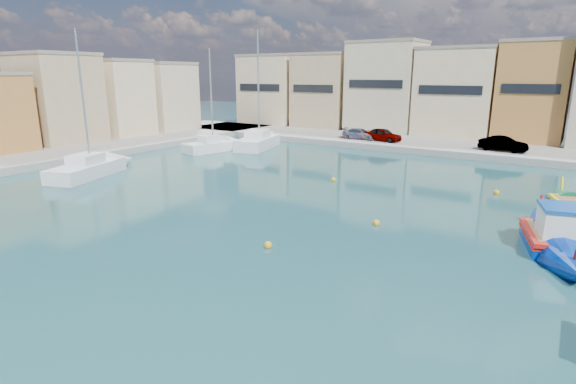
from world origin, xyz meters
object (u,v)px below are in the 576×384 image
Objects in this scene: yacht_north at (264,141)px; yacht_mid at (104,166)px; yacht_midnorth at (224,146)px; luzzu_blue_cabin at (554,241)px.

yacht_north reaches higher than yacht_mid.
yacht_mid is at bearing -98.17° from yacht_north.
yacht_midnorth is (-1.67, -4.42, -0.08)m from yacht_north.
yacht_north reaches higher than luzzu_blue_cabin.
luzzu_blue_cabin is 0.88× the size of yacht_midnorth.
yacht_mid is at bearing -178.17° from luzzu_blue_cabin.
luzzu_blue_cabin is 0.74× the size of yacht_north.
yacht_mid reaches higher than yacht_midnorth.
yacht_midnorth is at bearing 157.80° from luzzu_blue_cabin.
yacht_midnorth reaches higher than luzzu_blue_cabin.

